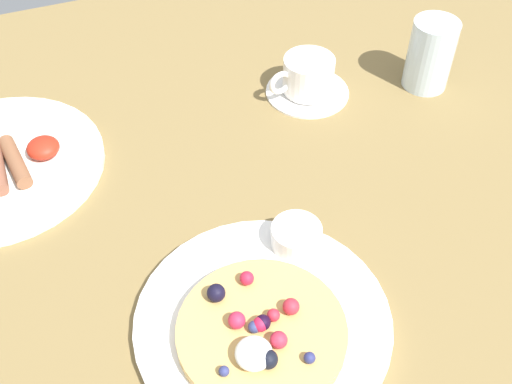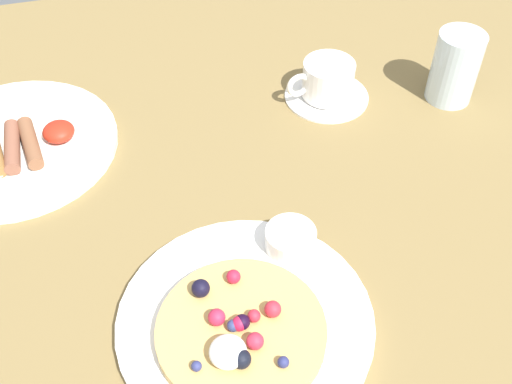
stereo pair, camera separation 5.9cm
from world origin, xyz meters
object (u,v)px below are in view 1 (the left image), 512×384
(coffee_saucer, at_px, (307,91))
(water_glass, at_px, (430,54))
(syrup_ramekin, at_px, (296,236))
(pancake_plate, at_px, (263,322))
(coffee_cup, at_px, (308,74))

(coffee_saucer, bearing_deg, water_glass, -14.32)
(water_glass, bearing_deg, syrup_ramekin, -144.51)
(pancake_plate, height_order, syrup_ramekin, syrup_ramekin)
(syrup_ramekin, distance_m, coffee_cup, 0.30)
(coffee_cup, bearing_deg, coffee_saucer, 8.06)
(syrup_ramekin, height_order, water_glass, water_glass)
(coffee_saucer, xyz_separation_m, water_glass, (0.17, -0.04, 0.05))
(pancake_plate, relative_size, syrup_ramekin, 4.65)
(pancake_plate, height_order, coffee_cup, coffee_cup)
(coffee_cup, relative_size, water_glass, 0.98)
(pancake_plate, bearing_deg, syrup_ramekin, 47.60)
(pancake_plate, relative_size, water_glass, 2.56)
(pancake_plate, bearing_deg, coffee_cup, 58.91)
(pancake_plate, distance_m, coffee_cup, 0.40)
(coffee_saucer, relative_size, water_glass, 1.17)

